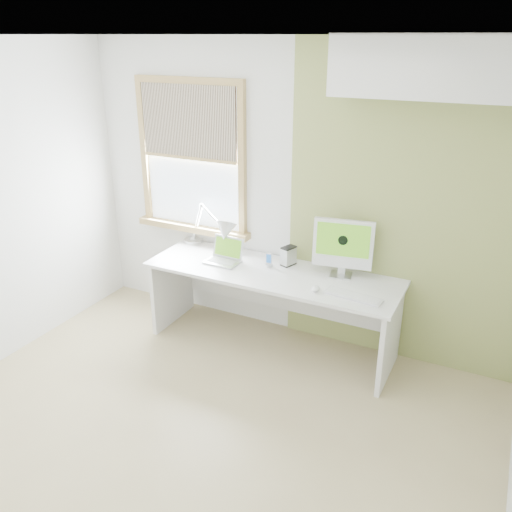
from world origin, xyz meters
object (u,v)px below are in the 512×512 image
Objects in this scene: desk at (275,289)px; desk_lamp at (219,231)px; external_drive at (289,256)px; laptop at (225,256)px; imac at (343,245)px.

desk is 0.74m from desk_lamp.
external_drive is (0.07, 0.13, 0.28)m from desk.
desk_lamp is 0.25m from laptop.
laptop is 0.61× the size of imac.
external_drive reaches higher than desk.
imac is at bearing -0.05° from external_drive.
laptop reaches higher than desk.
laptop is 1.80× the size of external_drive.
desk_lamp is at bearing 172.21° from desk.
laptop is at bearing -175.04° from desk.
desk is 0.53m from laptop.
desk is at bearing 4.96° from laptop.
imac is at bearing 2.59° from desk_lamp.
desk is at bearing -116.73° from external_drive.
desk_lamp reaches higher than laptop.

